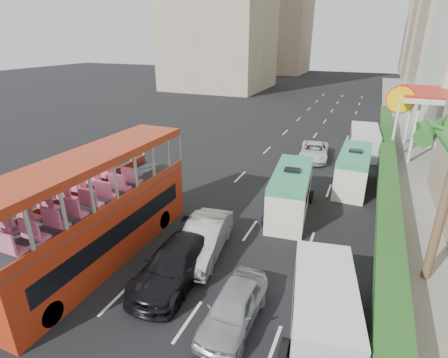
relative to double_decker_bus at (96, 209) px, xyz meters
The scene contains 15 objects.
ground_plane 6.51m from the double_decker_bus, ahead, with size 200.00×200.00×0.00m, color black.
double_decker_bus is the anchor object (origin of this frame).
car_silver_lane_a 5.38m from the double_decker_bus, 26.64° to the left, with size 1.73×4.96×1.63m, color #ACAEB3.
car_silver_lane_b 7.71m from the double_decker_bus, 10.85° to the right, with size 1.65×4.10×1.40m, color #ACAEB3.
car_black 4.69m from the double_decker_bus, ahead, with size 2.21×5.43×1.57m, color black.
van_asset 19.62m from the double_decker_bus, 69.81° to the left, with size 2.24×4.87×1.35m, color silver.
minibus_near 10.62m from the double_decker_bus, 48.05° to the left, with size 1.97×5.92×2.62m, color silver.
minibus_far 16.72m from the double_decker_bus, 52.68° to the left, with size 1.91×5.72×2.54m, color silver.
panel_van_near 10.26m from the double_decker_bus, ahead, with size 2.03×5.09×2.03m, color silver.
panel_van_far 23.87m from the double_decker_bus, 64.05° to the left, with size 2.26×5.64×2.26m, color silver.
sidewalk 29.26m from the double_decker_bus, 59.04° to the left, with size 6.00×120.00×0.18m, color #99968C.
kerb_wall 18.66m from the double_decker_bus, 48.93° to the left, with size 0.30×44.00×1.00m, color silver.
hedge 18.60m from the double_decker_bus, 48.93° to the left, with size 1.10×44.00×0.70m, color #2D6626.
palm_tree 14.39m from the double_decker_bus, 16.16° to the left, with size 0.36×0.36×6.40m, color brown.
shell_station 28.02m from the double_decker_bus, 55.18° to the left, with size 6.50×8.00×5.50m, color silver.
Camera 1 is at (4.65, -10.53, 9.70)m, focal length 28.00 mm.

